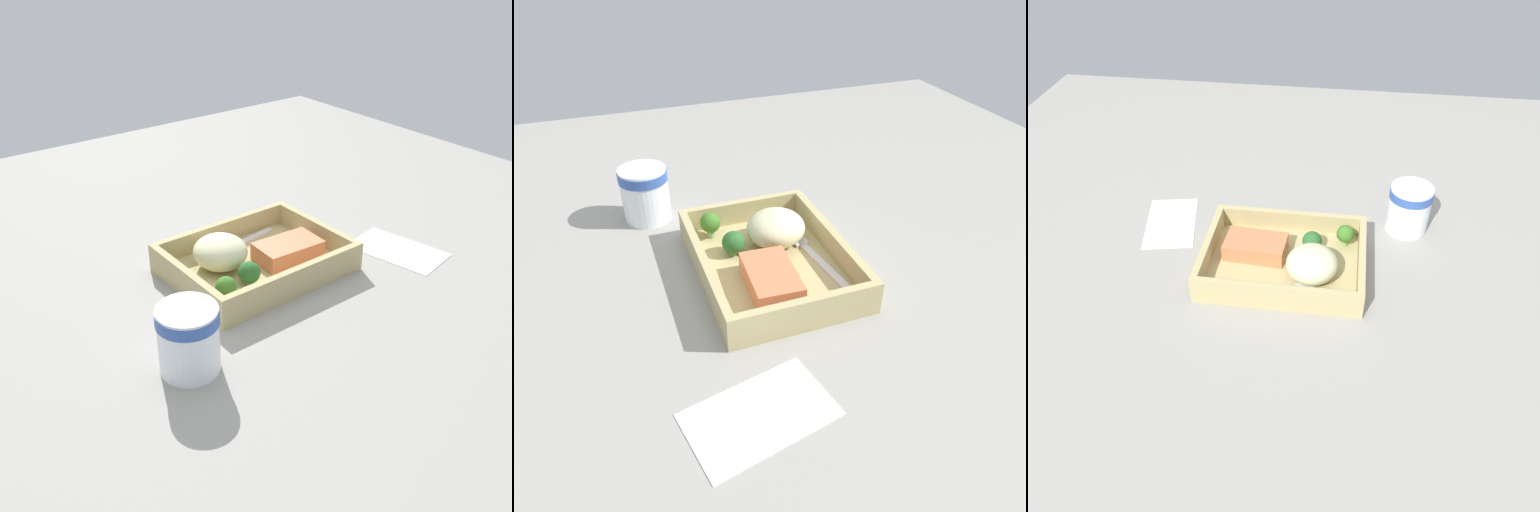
# 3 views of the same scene
# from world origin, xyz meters

# --- Properties ---
(ground_plane) EXTENTS (1.60, 1.60, 0.02)m
(ground_plane) POSITION_xyz_m (0.00, 0.00, -0.01)
(ground_plane) COLOR gray
(takeout_tray) EXTENTS (0.28, 0.21, 0.01)m
(takeout_tray) POSITION_xyz_m (0.00, 0.00, 0.01)
(takeout_tray) COLOR tan
(takeout_tray) RESTS_ON ground_plane
(tray_rim) EXTENTS (0.28, 0.21, 0.04)m
(tray_rim) POSITION_xyz_m (0.00, 0.00, 0.03)
(tray_rim) COLOR tan
(tray_rim) RESTS_ON takeout_tray
(salmon_fillet) EXTENTS (0.11, 0.07, 0.03)m
(salmon_fillet) POSITION_xyz_m (-0.05, 0.02, 0.03)
(salmon_fillet) COLOR #DD754A
(salmon_fillet) RESTS_ON takeout_tray
(mashed_potatoes) EXTENTS (0.09, 0.09, 0.06)m
(mashed_potatoes) POSITION_xyz_m (0.05, -0.03, 0.04)
(mashed_potatoes) COLOR beige
(mashed_potatoes) RESTS_ON takeout_tray
(broccoli_floret_1) EXTENTS (0.03, 0.03, 0.04)m
(broccoli_floret_1) POSITION_xyz_m (0.10, 0.06, 0.04)
(broccoli_floret_1) COLOR #80A163
(broccoli_floret_1) RESTS_ON takeout_tray
(broccoli_floret_2) EXTENTS (0.04, 0.04, 0.04)m
(broccoli_floret_2) POSITION_xyz_m (0.05, 0.04, 0.03)
(broccoli_floret_2) COLOR #7D9756
(broccoli_floret_2) RESTS_ON takeout_tray
(fork) EXTENTS (0.16, 0.04, 0.00)m
(fork) POSITION_xyz_m (-0.01, -0.07, 0.01)
(fork) COLOR silver
(fork) RESTS_ON takeout_tray
(paper_cup) EXTENTS (0.08, 0.08, 0.09)m
(paper_cup) POSITION_xyz_m (0.22, 0.15, 0.05)
(paper_cup) COLOR white
(paper_cup) RESTS_ON ground_plane
(receipt_slip) EXTENTS (0.12, 0.17, 0.00)m
(receipt_slip) POSITION_xyz_m (-0.24, 0.10, 0.00)
(receipt_slip) COLOR white
(receipt_slip) RESTS_ON ground_plane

